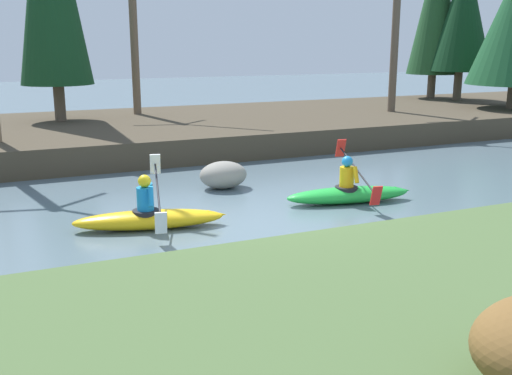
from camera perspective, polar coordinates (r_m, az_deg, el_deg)
name	(u,v)px	position (r m, az deg, el deg)	size (l,w,h in m)	color
ground_plane	(254,227)	(11.00, -0.17, -3.76)	(90.00, 90.00, 0.00)	slate
riverbank_near	(488,355)	(6.51, 21.19, -14.69)	(44.00, 6.64, 0.63)	#4C6638
riverbank_far	(133,133)	(20.14, -11.63, 5.09)	(44.00, 8.42, 0.74)	#473D2D
conifer_tree_mid_right	(437,3)	(29.15, 16.86, 16.46)	(2.37, 2.37, 7.37)	brown
conifer_tree_right	(463,13)	(28.55, 19.15, 15.43)	(2.69, 2.69, 6.26)	brown
bare_tree_mid_upstream	(134,26)	(22.22, -11.55, 14.88)	(3.63, 3.58, 6.59)	brown
bare_tree_mid_downstream	(395,25)	(23.16, 13.12, 14.81)	(3.66, 3.61, 6.64)	brown
kayaker_lead	(349,192)	(12.71, 8.89, -0.47)	(2.79, 2.06, 1.20)	green
kayaker_middle	(150,217)	(11.01, -10.05, -2.76)	(2.79, 2.05, 1.20)	yellow
boulder_midstream	(223,175)	(13.81, -3.13, 1.21)	(1.11, 0.87, 0.63)	gray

